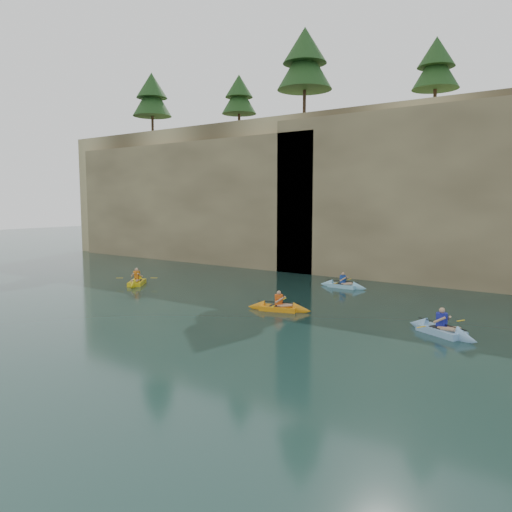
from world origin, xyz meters
The scene contains 11 objects.
ground centered at (0.00, 0.00, 0.00)m, with size 160.00×160.00×0.00m, color black.
cliff centered at (0.00, 30.00, 6.00)m, with size 70.00×16.00×12.00m, color tan.
cliff_slab_west centered at (-20.00, 22.60, 5.28)m, with size 26.00×2.40×10.56m, color #9D8C5F.
cliff_slab_center centered at (2.00, 22.60, 5.70)m, with size 24.00×2.40×11.40m, color #9D8C5F.
sea_cave_west centered at (-18.00, 21.95, 2.00)m, with size 4.50×1.00×4.00m, color black.
sea_cave_center centered at (-4.00, 21.95, 1.60)m, with size 3.50×1.00×3.20m, color black.
cliff_pines centered at (0.00, 25.00, 15.91)m, with size 56.00×6.00×7.83m, color black, non-canonical shape.
kayaker_orange centered at (-2.48, 10.33, 0.15)m, with size 3.26×2.32×1.21m.
kayaker_ltblue_near centered at (5.08, 10.56, 0.16)m, with size 3.39×2.38×1.34m.
kayaker_yellow centered at (-13.84, 11.28, 0.16)m, with size 2.57×3.05×1.32m.
kayaker_ltblue_mid centered at (-2.86, 17.95, 0.14)m, with size 3.08×2.32×1.17m.
Camera 1 is at (10.52, -9.37, 5.29)m, focal length 35.00 mm.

